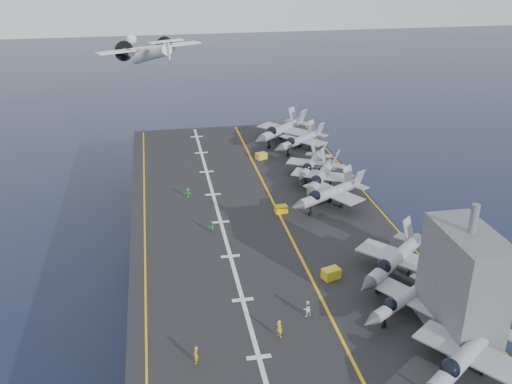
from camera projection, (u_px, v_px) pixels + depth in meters
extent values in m
plane|color=#142135|center=(261.00, 278.00, 88.79)|extent=(500.00, 500.00, 0.00)
cube|color=#56595E|center=(261.00, 250.00, 86.75)|extent=(36.00, 90.00, 10.00)
cube|color=black|center=(261.00, 220.00, 84.63)|extent=(38.00, 92.00, 0.40)
cube|color=gold|center=(281.00, 217.00, 85.04)|extent=(0.35, 90.00, 0.02)
cube|color=silver|center=(221.00, 222.00, 83.55)|extent=(0.50, 90.00, 0.02)
cube|color=gold|center=(145.00, 228.00, 81.72)|extent=(0.25, 90.00, 0.02)
cube|color=gold|center=(379.00, 209.00, 87.61)|extent=(0.25, 90.00, 0.02)
imported|color=gold|center=(196.00, 355.00, 55.52)|extent=(1.09, 1.33, 1.90)
imported|color=green|center=(211.00, 227.00, 80.25)|extent=(0.78, 1.10, 1.75)
imported|color=#1C8532|center=(188.00, 193.00, 91.11)|extent=(1.16, 1.07, 1.61)
imported|color=yellow|center=(279.00, 329.00, 59.14)|extent=(1.38, 1.48, 2.05)
imported|color=white|center=(307.00, 309.00, 62.42)|extent=(1.33, 1.08, 1.93)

